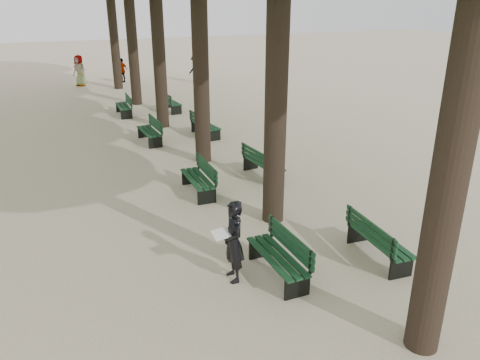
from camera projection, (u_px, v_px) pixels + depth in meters
name	position (u px, v px, depth m)	size (l,w,h in m)	color
ground	(278.00, 300.00, 8.59)	(120.00, 120.00, 0.00)	beige
bench_left_0	(277.00, 264.00, 9.23)	(0.60, 1.81, 0.92)	black
bench_left_1	(198.00, 184.00, 13.17)	(0.65, 1.82, 0.92)	black
bench_left_2	(150.00, 136.00, 17.84)	(0.61, 1.81, 0.92)	black
bench_left_3	(124.00, 110.00, 21.97)	(0.66, 1.83, 0.92)	black
bench_right_0	(378.00, 247.00, 9.85)	(0.75, 1.85, 0.92)	black
bench_right_1	(263.00, 169.00, 14.38)	(0.68, 1.83, 0.92)	black
bench_right_2	(206.00, 129.00, 18.69)	(0.74, 1.85, 0.92)	black
bench_right_3	(171.00, 106.00, 22.79)	(0.67, 1.83, 0.92)	black
man_with_map	(233.00, 242.00, 8.93)	(0.62, 0.68, 1.66)	black
pedestrian_d	(80.00, 70.00, 29.18)	(0.93, 0.38, 1.90)	#262628
pedestrian_c	(122.00, 70.00, 30.40)	(0.92, 0.31, 1.56)	#262628
pedestrian_b	(195.00, 69.00, 30.53)	(1.10, 0.34, 1.70)	#262628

